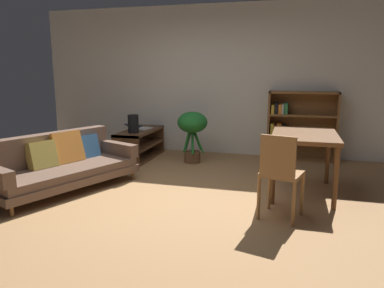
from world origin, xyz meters
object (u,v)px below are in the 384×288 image
at_px(open_laptop, 140,127).
at_px(potted_floor_plant, 192,127).
at_px(media_console, 140,144).
at_px(dining_table, 304,141).
at_px(fabric_couch, 60,164).
at_px(bookshelf, 297,127).
at_px(desk_speaker, 133,124).
at_px(dining_chair_near, 280,171).

bearing_deg(open_laptop, potted_floor_plant, -10.14).
distance_m(media_console, dining_table, 3.01).
bearing_deg(open_laptop, media_console, -69.05).
xyz_separation_m(fabric_couch, open_laptop, (0.29, 1.98, 0.20)).
relative_size(potted_floor_plant, bookshelf, 0.73).
relative_size(desk_speaker, dining_chair_near, 0.33).
xyz_separation_m(open_laptop, bookshelf, (2.71, 0.53, 0.04)).
bearing_deg(dining_table, potted_floor_plant, 146.78).
height_order(open_laptop, bookshelf, bookshelf).
height_order(media_console, dining_table, dining_table).
height_order(media_console, dining_chair_near, dining_chair_near).
relative_size(media_console, dining_chair_near, 1.34).
distance_m(media_console, open_laptop, 0.32).
height_order(media_console, bookshelf, bookshelf).
bearing_deg(desk_speaker, media_console, 92.16).
xyz_separation_m(potted_floor_plant, dining_table, (1.76, -1.15, 0.08)).
bearing_deg(dining_chair_near, potted_floor_plant, 125.73).
height_order(open_laptop, dining_table, dining_table).
bearing_deg(potted_floor_plant, media_console, 177.52).
height_order(open_laptop, desk_speaker, desk_speaker).
bearing_deg(dining_table, desk_speaker, 161.28).
height_order(media_console, open_laptop, open_laptop).
distance_m(media_console, dining_chair_near, 3.29).
height_order(dining_chair_near, bookshelf, bookshelf).
relative_size(dining_table, bookshelf, 0.93).
xyz_separation_m(dining_table, bookshelf, (-0.07, 1.86, -0.11)).
distance_m(open_laptop, bookshelf, 2.77).
xyz_separation_m(desk_speaker, dining_chair_near, (2.47, -1.87, -0.14)).
bearing_deg(desk_speaker, potted_floor_plant, 13.41).
height_order(media_console, desk_speaker, desk_speaker).
relative_size(desk_speaker, bookshelf, 0.25).
distance_m(dining_chair_near, bookshelf, 2.81).
relative_size(fabric_couch, bookshelf, 1.75).
height_order(potted_floor_plant, dining_table, potted_floor_plant).
distance_m(fabric_couch, dining_table, 3.16).
bearing_deg(bookshelf, dining_chair_near, -93.62).
height_order(fabric_couch, media_console, fabric_couch).
bearing_deg(potted_floor_plant, dining_chair_near, -54.27).
height_order(desk_speaker, dining_table, desk_speaker).
bearing_deg(desk_speaker, dining_chair_near, -37.06).
distance_m(potted_floor_plant, dining_table, 2.11).
bearing_deg(dining_chair_near, open_laptop, 138.04).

